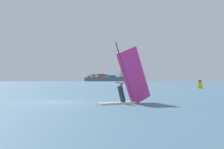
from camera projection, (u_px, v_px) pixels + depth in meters
name	position (u px, v px, depth m)	size (l,w,h in m)	color
ground_plane	(57.00, 102.00, 20.13)	(4000.00, 4000.00, 0.00)	#476B84
windsurfer	(127.00, 87.00, 18.93)	(3.88, 2.02, 4.03)	white
cargo_ship	(105.00, 78.00, 867.53)	(105.81, 209.44, 32.10)	#3F444C
distant_headland	(63.00, 78.00, 1444.85)	(1105.83, 358.68, 33.92)	#60665B
channel_buoy	(200.00, 84.00, 56.64)	(0.93, 0.93, 1.76)	yellow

